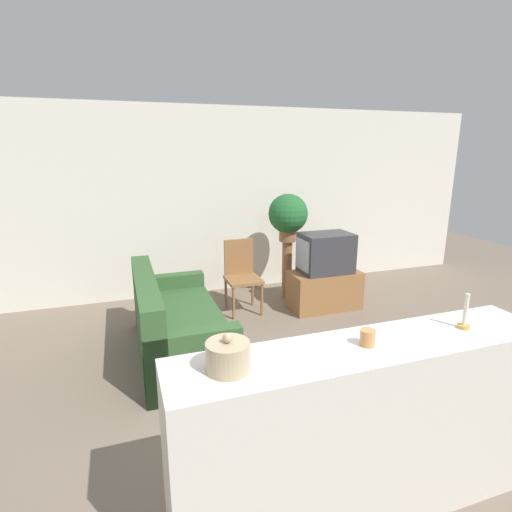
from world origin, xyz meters
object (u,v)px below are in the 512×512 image
(couch, at_px, (176,327))
(potted_plant, at_px, (288,215))
(wooden_chair, at_px, (241,272))
(decorative_bowl, at_px, (228,356))
(television, at_px, (325,253))

(couch, bearing_deg, potted_plant, 34.21)
(potted_plant, bearing_deg, couch, -145.79)
(wooden_chair, relative_size, decorative_bowl, 4.50)
(couch, height_order, television, television)
(couch, xyz_separation_m, potted_plant, (1.77, 1.21, 0.91))
(couch, height_order, wooden_chair, wooden_chair)
(decorative_bowl, bearing_deg, television, 53.92)
(television, height_order, potted_plant, potted_plant)
(television, height_order, decorative_bowl, decorative_bowl)
(television, bearing_deg, wooden_chair, 164.36)
(television, bearing_deg, couch, -162.99)
(television, distance_m, potted_plant, 0.78)
(wooden_chair, bearing_deg, television, -15.64)
(wooden_chair, height_order, potted_plant, potted_plant)
(television, xyz_separation_m, wooden_chair, (-1.07, 0.30, -0.25))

